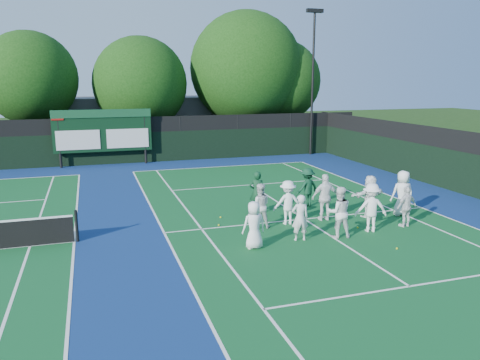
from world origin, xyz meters
name	(u,v)px	position (x,y,z in m)	size (l,w,h in m)	color
ground	(316,227)	(0.00, 0.00, 0.00)	(120.00, 120.00, 0.00)	#19350E
court_apron	(150,234)	(-6.00, 1.00, 0.00)	(34.00, 32.00, 0.01)	navy
near_court	(304,219)	(0.00, 1.00, 0.01)	(11.05, 23.85, 0.01)	#115224
back_fence	(119,143)	(-6.00, 16.00, 1.36)	(34.00, 0.08, 3.00)	black
scoreboard	(103,131)	(-7.01, 15.59, 2.19)	(6.00, 0.21, 3.55)	black
clubhouse	(162,121)	(-2.00, 24.00, 2.00)	(18.00, 6.00, 4.00)	slate
light_pole_right	(313,66)	(7.50, 15.70, 6.30)	(1.20, 0.30, 10.12)	black
tree_b	(33,81)	(-11.18, 19.58, 5.30)	(6.16, 6.16, 8.54)	black
tree_c	(142,86)	(-3.99, 19.58, 4.91)	(6.61, 6.61, 8.39)	black
tree_d	(248,71)	(3.95, 19.58, 5.97)	(8.48, 8.48, 10.43)	black
tree_e	(281,83)	(6.70, 19.58, 5.10)	(6.32, 6.32, 8.42)	black
tennis_ball_0	(219,225)	(-3.41, 1.21, 0.03)	(0.07, 0.07, 0.07)	#D0D318
tennis_ball_1	(369,208)	(3.27, 1.54, 0.03)	(0.07, 0.07, 0.07)	#D0D318
tennis_ball_2	(397,248)	(1.40, -2.94, 0.03)	(0.07, 0.07, 0.07)	#D0D318
tennis_ball_3	(221,217)	(-3.08, 2.17, 0.03)	(0.07, 0.07, 0.07)	#D0D318
tennis_ball_5	(358,228)	(1.37, -0.64, 0.03)	(0.07, 0.07, 0.07)	#D0D318
player_front_0	(254,225)	(-2.95, -1.41, 0.78)	(0.76, 0.50, 1.56)	white
player_front_1	(300,218)	(-1.22, -1.18, 0.80)	(0.58, 0.38, 1.60)	silver
player_front_2	(339,212)	(0.20, -1.26, 0.90)	(0.87, 0.68, 1.79)	white
player_front_3	(371,208)	(1.61, -1.07, 0.88)	(1.14, 0.66, 1.77)	white
player_front_4	(406,207)	(3.17, -0.98, 0.77)	(0.90, 0.37, 1.53)	silver
player_back_0	(260,206)	(-2.03, 0.57, 0.83)	(0.81, 0.63, 1.66)	silver
player_back_1	(288,203)	(-0.87, 0.65, 0.84)	(1.08, 0.62, 1.68)	white
player_back_2	(325,197)	(0.70, 0.66, 0.92)	(1.07, 0.45, 1.83)	white
player_back_3	(370,196)	(2.61, 0.55, 0.84)	(1.56, 0.50, 1.69)	white
player_back_4	(402,193)	(3.94, 0.29, 0.92)	(0.90, 0.58, 1.84)	white
coach_left	(257,192)	(-1.48, 2.37, 0.88)	(0.64, 0.42, 1.75)	#0F391F
coach_right	(307,187)	(0.93, 2.71, 0.84)	(1.08, 0.62, 1.68)	#0F3A23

